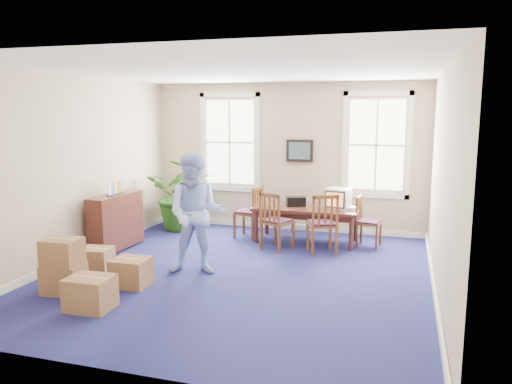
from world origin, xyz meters
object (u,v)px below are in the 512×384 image
(chair_near_left, at_px, (277,221))
(cardboard_boxes, at_px, (80,264))
(man, at_px, (196,214))
(credenza, at_px, (116,223))
(crt_tv, at_px, (338,198))
(conference_table, at_px, (306,224))
(potted_plant, at_px, (183,194))

(chair_near_left, xyz_separation_m, cardboard_boxes, (-2.18, -3.00, -0.13))
(man, distance_m, credenza, 2.23)
(crt_tv, bearing_deg, conference_table, -164.82)
(conference_table, bearing_deg, man, -116.76)
(conference_table, bearing_deg, credenza, -152.77)
(man, distance_m, potted_plant, 3.10)
(crt_tv, height_order, cardboard_boxes, crt_tv)
(crt_tv, relative_size, man, 0.24)
(conference_table, height_order, chair_near_left, chair_near_left)
(crt_tv, distance_m, potted_plant, 3.43)
(crt_tv, bearing_deg, credenza, -146.29)
(potted_plant, bearing_deg, chair_near_left, -21.87)
(man, height_order, potted_plant, man)
(credenza, bearing_deg, cardboard_boxes, -68.30)
(potted_plant, bearing_deg, cardboard_boxes, -86.93)
(conference_table, height_order, potted_plant, potted_plant)
(man, relative_size, potted_plant, 1.23)
(potted_plant, bearing_deg, crt_tv, -3.42)
(conference_table, xyz_separation_m, cardboard_boxes, (-2.60, -3.70, 0.07))
(conference_table, distance_m, cardboard_boxes, 4.53)
(chair_near_left, height_order, man, man)
(chair_near_left, bearing_deg, crt_tv, -120.51)
(chair_near_left, relative_size, potted_plant, 0.70)
(conference_table, distance_m, potted_plant, 2.86)
(crt_tv, height_order, credenza, crt_tv)
(credenza, relative_size, potted_plant, 0.82)
(cardboard_boxes, bearing_deg, crt_tv, 49.42)
(conference_table, relative_size, man, 1.06)
(crt_tv, xyz_separation_m, credenza, (-3.93, -1.66, -0.39))
(conference_table, relative_size, credenza, 1.59)
(conference_table, relative_size, crt_tv, 4.37)
(crt_tv, distance_m, man, 3.15)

